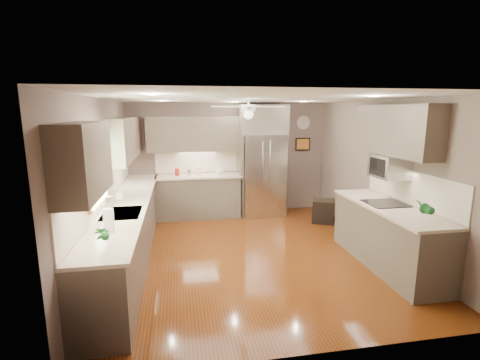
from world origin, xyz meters
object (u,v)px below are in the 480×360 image
object	(u,v)px
soap_bottle	(119,196)
canister_a	(177,172)
canister_b	(189,172)
refrigerator	(262,162)
potted_plant_right	(424,208)
microwave	(389,167)
canister_c	(199,171)
potted_plant_left	(102,234)
stool	(323,211)
paper_towel	(109,221)
bowl	(220,173)

from	to	relation	value
soap_bottle	canister_a	bearing A→B (deg)	67.37
canister_b	refrigerator	world-z (taller)	refrigerator
canister_a	refrigerator	size ratio (longest dim) A/B	0.06
soap_bottle	potted_plant_right	size ratio (longest dim) A/B	0.64
potted_plant_right	refrigerator	world-z (taller)	refrigerator
potted_plant_right	refrigerator	bearing A→B (deg)	108.52
canister_a	microwave	size ratio (longest dim) A/B	0.28
canister_c	refrigerator	xyz separation A→B (m)	(1.41, -0.02, 0.16)
potted_plant_left	potted_plant_right	xyz separation A→B (m)	(3.86, 0.24, 0.02)
canister_b	soap_bottle	bearing A→B (deg)	-118.47
canister_b	refrigerator	xyz separation A→B (m)	(1.62, -0.03, 0.18)
soap_bottle	potted_plant_left	size ratio (longest dim) A/B	0.73
potted_plant_right	refrigerator	size ratio (longest dim) A/B	0.13
potted_plant_right	microwave	xyz separation A→B (m)	(0.10, 0.95, 0.38)
canister_a	stool	size ratio (longest dim) A/B	0.27
potted_plant_left	refrigerator	size ratio (longest dim) A/B	0.11
refrigerator	paper_towel	xyz separation A→B (m)	(-2.65, -3.45, -0.11)
canister_b	refrigerator	distance (m)	1.63
canister_a	bowl	xyz separation A→B (m)	(0.93, -0.02, -0.05)
canister_b	paper_towel	xyz separation A→B (m)	(-1.03, -3.48, 0.07)
potted_plant_left	canister_a	bearing A→B (deg)	79.11
potted_plant_right	paper_towel	world-z (taller)	potted_plant_right
bowl	refrigerator	world-z (taller)	refrigerator
canister_b	potted_plant_right	size ratio (longest dim) A/B	0.40
canister_a	stool	world-z (taller)	canister_a
soap_bottle	canister_b	bearing A→B (deg)	61.53
canister_a	canister_c	distance (m)	0.47
canister_a	refrigerator	distance (m)	1.88
refrigerator	microwave	world-z (taller)	refrigerator
stool	canister_b	bearing A→B (deg)	163.29
canister_c	stool	bearing A→B (deg)	-17.79
potted_plant_left	stool	bearing A→B (deg)	39.38
canister_a	potted_plant_right	bearing A→B (deg)	-50.08
refrigerator	canister_c	bearing A→B (deg)	179.01
canister_a	canister_b	world-z (taller)	canister_a
soap_bottle	microwave	size ratio (longest dim) A/B	0.37
stool	paper_towel	world-z (taller)	paper_towel
potted_plant_left	microwave	xyz separation A→B (m)	(3.96, 1.19, 0.40)
potted_plant_right	canister_c	bearing A→B (deg)	125.60
canister_c	potted_plant_right	bearing A→B (deg)	-54.40
canister_c	paper_towel	size ratio (longest dim) A/B	0.61
canister_a	microwave	world-z (taller)	microwave
microwave	bowl	bearing A→B (deg)	129.66
canister_b	potted_plant_right	world-z (taller)	potted_plant_right
canister_c	stool	size ratio (longest dim) A/B	0.31
microwave	paper_towel	distance (m)	4.06
canister_a	stool	xyz separation A→B (m)	(3.02, -0.84, -0.78)
canister_c	stool	xyz separation A→B (m)	(2.56, -0.82, -0.79)
potted_plant_left	potted_plant_right	distance (m)	3.87
canister_a	soap_bottle	distance (m)	2.28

